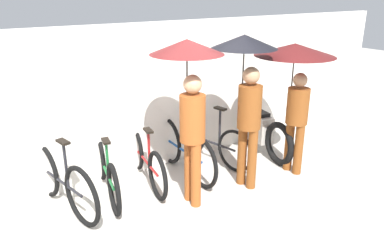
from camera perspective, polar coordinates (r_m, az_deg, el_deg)
ground_plane at (r=4.65m, az=0.94°, el=-15.65°), size 30.00×30.00×0.00m
back_wall at (r=5.51m, az=-9.45°, el=2.71°), size 11.35×0.12×2.23m
parked_bicycle_0 at (r=5.02m, az=-19.25°, el=-8.79°), size 0.49×1.72×0.99m
parked_bicycle_1 at (r=5.22m, az=-12.93°, el=-7.57°), size 0.54×1.65×0.97m
parked_bicycle_2 at (r=5.44m, az=-7.10°, el=-6.01°), size 0.48×1.65×1.07m
parked_bicycle_3 at (r=5.62m, az=-1.26°, el=-4.59°), size 0.44×1.71×0.99m
parked_bicycle_4 at (r=6.03m, az=2.91°, el=-3.19°), size 0.47×1.63×1.02m
pedestrian_leading at (r=4.52m, az=-0.42°, el=5.77°), size 0.90×0.90×2.11m
pedestrian_center at (r=5.00m, az=8.30°, el=6.73°), size 0.87×0.87×2.12m
pedestrian_trailing at (r=5.61m, az=15.48°, el=7.60°), size 1.16×1.16×1.95m
motorcycle at (r=6.60m, az=9.61°, el=-1.05°), size 0.67×2.07×0.92m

